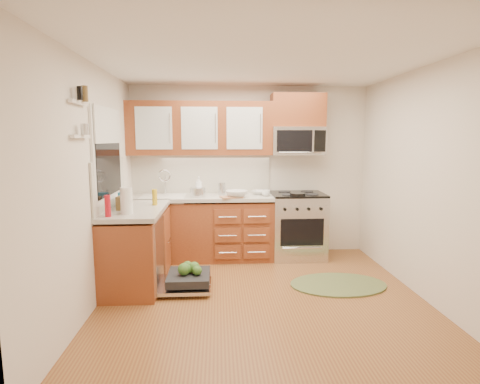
{
  "coord_description": "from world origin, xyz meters",
  "views": [
    {
      "loc": [
        -0.47,
        -3.87,
        1.73
      ],
      "look_at": [
        -0.2,
        0.85,
        1.06
      ],
      "focal_mm": 28.0,
      "sensor_mm": 36.0,
      "label": 1
    }
  ],
  "objects": [
    {
      "name": "countertop_left",
      "position": [
        -1.44,
        0.53,
        0.9
      ],
      "size": [
        0.64,
        1.27,
        0.05
      ],
      "primitive_type": "cube",
      "color": "beige",
      "rests_on": "base_cabinet_left"
    },
    {
      "name": "shelf_lower",
      "position": [
        -1.72,
        -0.35,
        1.75
      ],
      "size": [
        0.04,
        0.4,
        0.03
      ],
      "primitive_type": "cube",
      "color": "white",
      "rests_on": "ground"
    },
    {
      "name": "paper_towel_roll",
      "position": [
        -1.47,
        0.19,
        1.07
      ],
      "size": [
        0.16,
        0.16,
        0.28
      ],
      "primitive_type": "cylinder",
      "rotation": [
        0.0,
        0.0,
        0.29
      ],
      "color": "white",
      "rests_on": "countertop_left"
    },
    {
      "name": "bowl_b",
      "position": [
        -0.22,
        1.25,
        0.97
      ],
      "size": [
        0.32,
        0.32,
        0.1
      ],
      "primitive_type": "imported",
      "rotation": [
        0.0,
        0.0,
        0.07
      ],
      "color": "#999999",
      "rests_on": "countertop_back"
    },
    {
      "name": "bowl_a",
      "position": [
        0.13,
        1.52,
        0.95
      ],
      "size": [
        0.3,
        0.3,
        0.06
      ],
      "primitive_type": "imported",
      "rotation": [
        0.0,
        0.0,
        -0.41
      ],
      "color": "#999999",
      "rests_on": "countertop_back"
    },
    {
      "name": "floor",
      "position": [
        0.0,
        0.0,
        0.0
      ],
      "size": [
        3.5,
        3.5,
        0.0
      ],
      "primitive_type": "plane",
      "color": "brown",
      "rests_on": "ground"
    },
    {
      "name": "range",
      "position": [
        0.68,
        1.43,
        0.47
      ],
      "size": [
        0.76,
        0.64,
        0.95
      ],
      "primitive_type": null,
      "color": "silver",
      "rests_on": "ground"
    },
    {
      "name": "soap_bottle_a",
      "position": [
        -0.75,
        1.43,
        1.06
      ],
      "size": [
        0.11,
        0.11,
        0.27
      ],
      "primitive_type": "imported",
      "rotation": [
        0.0,
        0.0,
        -0.0
      ],
      "color": "#999999",
      "rests_on": "countertop_back"
    },
    {
      "name": "cutting_board",
      "position": [
        -0.29,
        1.22,
        0.94
      ],
      "size": [
        0.34,
        0.26,
        0.02
      ],
      "primitive_type": "cube",
      "rotation": [
        0.0,
        0.0,
        0.27
      ],
      "color": "#A5734B",
      "rests_on": "countertop_back"
    },
    {
      "name": "wall_back",
      "position": [
        0.0,
        1.75,
        1.25
      ],
      "size": [
        3.5,
        0.04,
        2.5
      ],
      "primitive_type": "cube",
      "color": "silver",
      "rests_on": "ground"
    },
    {
      "name": "wooden_box",
      "position": [
        -1.55,
        0.4,
        1.0
      ],
      "size": [
        0.16,
        0.12,
        0.15
      ],
      "primitive_type": "cube",
      "rotation": [
        0.0,
        0.0,
        -0.08
      ],
      "color": "brown",
      "rests_on": "countertop_left"
    },
    {
      "name": "dishwasher",
      "position": [
        -0.86,
        0.3,
        0.1
      ],
      "size": [
        0.7,
        0.6,
        0.2
      ],
      "primitive_type": null,
      "color": "silver",
      "rests_on": "ground"
    },
    {
      "name": "backsplash_left",
      "position": [
        -1.74,
        0.52,
        1.21
      ],
      "size": [
        0.02,
        1.25,
        0.57
      ],
      "primitive_type": "cube",
      "color": "beige",
      "rests_on": "ground"
    },
    {
      "name": "stock_pot",
      "position": [
        -0.76,
        1.34,
        0.99
      ],
      "size": [
        0.23,
        0.23,
        0.13
      ],
      "primitive_type": "cylinder",
      "rotation": [
        0.0,
        0.0,
        0.07
      ],
      "color": "silver",
      "rests_on": "countertop_back"
    },
    {
      "name": "base_cabinet_back",
      "position": [
        -0.73,
        1.45,
        0.42
      ],
      "size": [
        2.05,
        0.6,
        0.85
      ],
      "primitive_type": "cube",
      "color": "maroon",
      "rests_on": "ground"
    },
    {
      "name": "red_bottle",
      "position": [
        -1.62,
        0.03,
        1.04
      ],
      "size": [
        0.07,
        0.07,
        0.23
      ],
      "primitive_type": "cylinder",
      "rotation": [
        0.0,
        0.0,
        -0.28
      ],
      "color": "#AC0E1B",
      "rests_on": "countertop_left"
    },
    {
      "name": "shelf_upper",
      "position": [
        -1.72,
        -0.35,
        2.05
      ],
      "size": [
        0.04,
        0.4,
        0.03
      ],
      "primitive_type": "cube",
      "color": "white",
      "rests_on": "ground"
    },
    {
      "name": "soap_bottle_b",
      "position": [
        -1.62,
        0.68,
        1.02
      ],
      "size": [
        0.1,
        0.11,
        0.2
      ],
      "primitive_type": "imported",
      "rotation": [
        0.0,
        0.0,
        0.18
      ],
      "color": "#999999",
      "rests_on": "countertop_left"
    },
    {
      "name": "cup",
      "position": [
        0.2,
        1.34,
        0.97
      ],
      "size": [
        0.12,
        0.12,
        0.09
      ],
      "primitive_type": "imported",
      "rotation": [
        0.0,
        0.0,
        0.04
      ],
      "color": "#999999",
      "rests_on": "countertop_back"
    },
    {
      "name": "soap_bottle_c",
      "position": [
        -1.62,
        0.54,
        1.0
      ],
      "size": [
        0.15,
        0.15,
        0.15
      ],
      "primitive_type": "imported",
      "rotation": [
        0.0,
        0.0,
        -0.39
      ],
      "color": "#999999",
      "rests_on": "countertop_left"
    },
    {
      "name": "wall_front",
      "position": [
        0.0,
        -1.75,
        1.25
      ],
      "size": [
        3.5,
        0.04,
        2.5
      ],
      "primitive_type": "cube",
      "color": "silver",
      "rests_on": "ground"
    },
    {
      "name": "window_blind",
      "position": [
        -1.71,
        0.5,
        1.88
      ],
      "size": [
        0.02,
        0.96,
        0.4
      ],
      "primitive_type": "cube",
      "color": "white",
      "rests_on": "ground"
    },
    {
      "name": "wall_right",
      "position": [
        1.75,
        0.0,
        1.25
      ],
      "size": [
        0.04,
        3.5,
        2.5
      ],
      "primitive_type": "cube",
      "color": "silver",
      "rests_on": "ground"
    },
    {
      "name": "window",
      "position": [
        -1.74,
        0.5,
        1.55
      ],
      "size": [
        0.03,
        1.05,
        1.05
      ],
      "primitive_type": null,
      "color": "white",
      "rests_on": "ground"
    },
    {
      "name": "upper_cabinets",
      "position": [
        -0.73,
        1.57,
        1.88
      ],
      "size": [
        2.05,
        0.35,
        0.75
      ],
      "primitive_type": null,
      "color": "maroon",
      "rests_on": "ground"
    },
    {
      "name": "skillet",
      "position": [
        0.62,
        1.18,
        0.97
      ],
      "size": [
        0.28,
        0.28,
        0.04
      ],
      "primitive_type": "cylinder",
      "rotation": [
        0.0,
        0.0,
        -0.42
      ],
      "color": "black",
      "rests_on": "range"
    },
    {
      "name": "canister",
      "position": [
        -0.42,
        1.54,
        1.01
      ],
      "size": [
        0.14,
        0.14,
        0.17
      ],
      "primitive_type": "cylinder",
      "rotation": [
        0.0,
        0.0,
        -0.35
      ],
      "color": "silver",
      "rests_on": "countertop_back"
    },
    {
      "name": "rug",
      "position": [
        0.95,
        0.31,
        0.01
      ],
      "size": [
        1.28,
        0.98,
        0.02
      ],
      "primitive_type": null,
      "rotation": [
        0.0,
        0.0,
        -0.23
      ],
      "color": "#5B6B3D",
      "rests_on": "ground"
    },
    {
      "name": "wall_left",
      "position": [
        -1.75,
        0.0,
        1.25
      ],
      "size": [
        0.04,
        3.5,
        2.5
      ],
      "primitive_type": "cube",
      "color": "silver",
      "rests_on": "ground"
    },
    {
      "name": "sink",
      "position": [
        -1.25,
        1.42,
        0.8
      ],
      "size": [
        0.62,
        0.5,
        0.26
      ],
      "primitive_type": null,
      "color": "white",
      "rests_on": "ground"
    },
    {
      "name": "cabinet_over_mw",
      "position": [
        0.68,
        1.57,
        2.13
      ],
      "size": [
        0.76,
        0.35,
        0.47
      ],
      "primitive_type": "cube",
      "color": "maroon",
      "rests_on": "ground"
    },
    {
      "name": "ceiling",
      "position": [
        0.0,
        0.0,
        2.5
      ],
      "size": [
        3.5,
        3.5,
        0.0
      ],
      "primitive_type": "plane",
      "rotation": [
        3.14,
        0.0,
        0.0
      ],
      "color": "white",
      "rests_on": "ground"
    },
    {
      "name": "mustard_bottle",
      "position": [
        -1.25,
        0.7,
        1.02
      ],
      "size": [
        0.07,
        0.07,
        0.19
      ],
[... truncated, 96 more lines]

